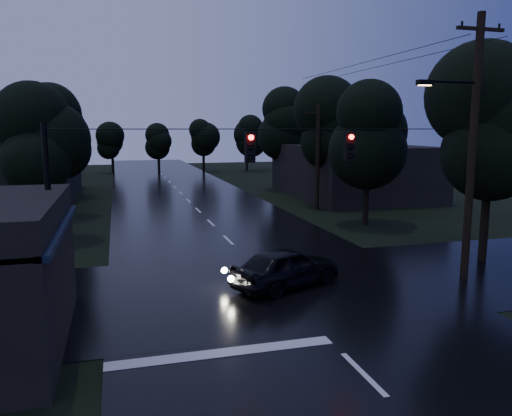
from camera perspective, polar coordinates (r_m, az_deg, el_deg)
name	(u,v)px	position (r m, az deg, el deg)	size (l,w,h in m)	color
main_road	(198,211)	(35.94, -6.62, -0.31)	(12.00, 120.00, 0.02)	black
cross_street	(274,286)	(18.81, 2.11, -8.94)	(60.00, 9.00, 0.02)	black
building_far_right	(352,171)	(43.77, 10.92, 4.16)	(10.00, 14.00, 4.40)	black
building_far_left	(10,169)	(45.96, -26.30, 3.99)	(10.00, 16.00, 5.00)	black
utility_pole_main	(471,144)	(20.57, 23.33, 6.78)	(3.50, 0.30, 10.00)	black
utility_pole_far	(318,156)	(35.84, 7.07, 5.90)	(2.00, 0.30, 7.50)	black
anchor_pole_left	(50,222)	(16.41, -22.47, -1.50)	(0.18, 0.18, 6.00)	black
span_signals	(300,146)	(17.13, 5.04, 7.12)	(15.00, 0.37, 1.12)	black
tree_corner_near	(492,124)	(23.76, 25.33, 8.64)	(4.48, 4.48, 9.44)	black
tree_left_a	(43,140)	(27.28, -23.21, 7.14)	(3.92, 3.92, 8.26)	black
tree_left_b	(49,132)	(35.28, -22.54, 8.06)	(4.20, 4.20, 8.85)	black
tree_left_c	(57,126)	(45.29, -21.84, 8.65)	(4.48, 4.48, 9.44)	black
tree_right_a	(368,132)	(30.66, 12.71, 8.48)	(4.20, 4.20, 8.85)	black
tree_right_b	(324,126)	(38.14, 7.79, 9.25)	(4.48, 4.48, 9.44)	black
tree_right_c	(288,123)	(47.69, 3.66, 9.71)	(4.76, 4.76, 10.03)	black
car	(286,267)	(18.59, 3.47, -6.76)	(1.77, 4.40, 1.50)	black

